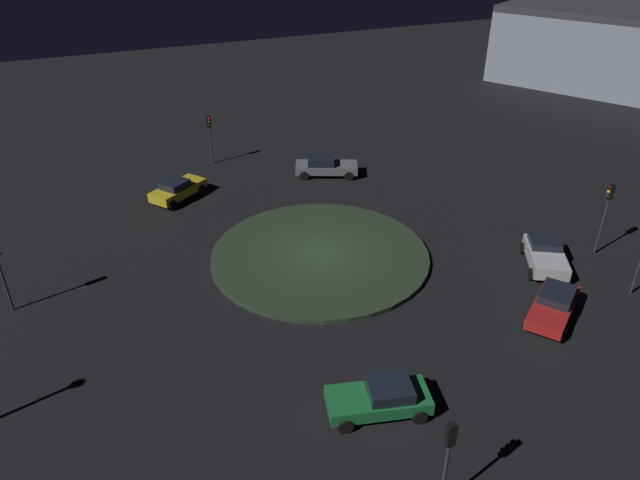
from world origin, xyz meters
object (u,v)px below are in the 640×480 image
Objects in this scene: car_green at (381,398)px; car_grey at (325,166)px; car_silver at (545,254)px; car_yellow at (177,189)px; traffic_light_south at (607,205)px; car_red at (554,305)px; traffic_light_east at (210,130)px; traffic_light_west at (448,449)px.

car_green is 23.53m from car_grey.
car_grey is at bearing -128.02° from car_silver.
car_yellow is 0.86× the size of car_grey.
traffic_light_south is at bearing -147.21° from car_green.
car_red is 1.16× the size of traffic_light_east.
traffic_light_south reaches higher than traffic_light_west.
traffic_light_west reaches higher than car_silver.
car_red is at bearing 14.48° from traffic_light_east.
traffic_light_west is (-10.39, 13.98, 2.09)m from car_silver.
car_yellow is 1.10× the size of traffic_light_east.
car_green is 28.01m from traffic_light_east.
car_silver reaches higher than car_green.
car_red is at bearing 51.18° from traffic_light_south.
car_red is 1.01× the size of traffic_light_south.
car_silver is 0.95× the size of car_red.
traffic_light_east reaches higher than car_yellow.
car_green is at bearing 40.32° from traffic_light_south.
traffic_light_south is (-16.62, -9.89, 2.41)m from car_grey.
car_yellow is 27.05m from traffic_light_south.
car_red is 25.11m from car_yellow.
traffic_light_west is (-27.29, -3.18, 2.10)m from car_yellow.
traffic_light_east is 0.97× the size of traffic_light_west.
car_grey reaches higher than car_red.
car_green is 0.90× the size of car_grey.
car_grey is 1.23× the size of traffic_light_west.
traffic_light_west is at bearing -117.89° from car_yellow.
car_grey is at bearing -36.70° from car_yellow.
car_silver reaches higher than car_red.
traffic_light_south is (-0.14, -3.72, 2.40)m from car_silver.
car_grey is at bearing -115.02° from car_red.
traffic_light_west is at bearing 52.49° from traffic_light_south.
traffic_light_west is at bearing 102.18° from car_green.
car_yellow is (16.90, 17.16, -0.00)m from car_silver.
traffic_light_east reaches higher than car_green.
car_silver is at bearing -43.81° from traffic_light_west.
car_grey is at bearing -36.85° from traffic_light_south.
car_grey is 28.06m from traffic_light_west.
car_yellow reaches higher than car_silver.
car_silver is 1.10× the size of traffic_light_east.
car_green is at bearing -8.38° from traffic_light_east.
traffic_light_west is at bearing -21.91° from car_silver.
car_red is 28.02m from traffic_light_east.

